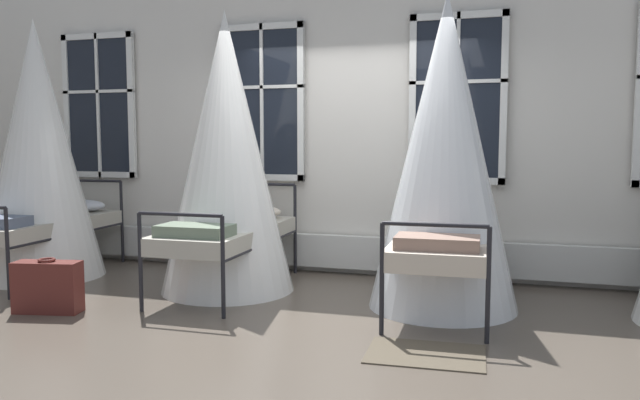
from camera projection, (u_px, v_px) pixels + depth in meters
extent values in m
plane|color=brown|center=(321.00, 304.00, 5.59)|extent=(19.85, 19.85, 0.00)
cube|color=silver|center=(358.00, 114.00, 6.77)|extent=(10.93, 0.10, 3.52)
cube|color=black|center=(99.00, 106.00, 7.56)|extent=(0.98, 0.02, 1.74)
cube|color=silver|center=(101.00, 174.00, 7.64)|extent=(0.98, 0.06, 0.07)
cube|color=silver|center=(97.00, 36.00, 7.49)|extent=(0.98, 0.06, 0.07)
cube|color=silver|center=(67.00, 107.00, 7.69)|extent=(0.07, 0.06, 1.74)
cube|color=silver|center=(132.00, 105.00, 7.43)|extent=(0.07, 0.06, 1.74)
cube|color=silver|center=(99.00, 106.00, 7.56)|extent=(0.04, 0.06, 1.74)
cube|color=silver|center=(98.00, 92.00, 7.55)|extent=(0.98, 0.06, 0.04)
cube|color=black|center=(262.00, 103.00, 6.95)|extent=(0.98, 0.02, 1.74)
cube|color=silver|center=(263.00, 177.00, 7.03)|extent=(0.98, 0.06, 0.07)
cube|color=silver|center=(262.00, 27.00, 6.88)|extent=(0.98, 0.06, 0.07)
cube|color=silver|center=(225.00, 104.00, 7.08)|extent=(0.07, 0.06, 1.74)
cube|color=silver|center=(301.00, 102.00, 6.82)|extent=(0.07, 0.06, 1.74)
cube|color=silver|center=(262.00, 103.00, 6.95)|extent=(0.04, 0.06, 1.74)
cube|color=silver|center=(262.00, 87.00, 6.94)|extent=(0.98, 0.06, 0.04)
cube|color=black|center=(457.00, 99.00, 6.34)|extent=(0.98, 0.02, 1.74)
cube|color=silver|center=(456.00, 181.00, 6.42)|extent=(0.98, 0.06, 0.07)
cube|color=silver|center=(459.00, 16.00, 6.27)|extent=(0.98, 0.06, 0.07)
cube|color=silver|center=(413.00, 100.00, 6.47)|extent=(0.07, 0.06, 1.74)
cube|color=silver|center=(504.00, 98.00, 6.21)|extent=(0.07, 0.06, 1.74)
cube|color=silver|center=(457.00, 99.00, 6.34)|extent=(0.04, 0.06, 1.74)
cube|color=silver|center=(458.00, 82.00, 6.33)|extent=(0.98, 0.06, 0.04)
cube|color=silver|center=(639.00, 96.00, 5.86)|extent=(0.07, 0.06, 1.74)
cube|color=silver|center=(354.00, 252.00, 6.78)|extent=(7.03, 0.10, 0.36)
cylinder|color=black|center=(67.00, 220.00, 7.69)|extent=(0.04, 0.04, 0.98)
cylinder|color=black|center=(122.00, 222.00, 7.49)|extent=(0.04, 0.04, 0.98)
cylinder|color=black|center=(8.00, 254.00, 5.71)|extent=(0.04, 0.04, 0.85)
cylinder|color=black|center=(12.00, 231.00, 6.80)|extent=(0.08, 1.86, 0.03)
cylinder|color=black|center=(72.00, 234.00, 6.60)|extent=(0.08, 1.86, 0.03)
cylinder|color=black|center=(93.00, 181.00, 7.54)|extent=(0.77, 0.05, 0.03)
cube|color=#B7B2A3|center=(41.00, 226.00, 6.69)|extent=(0.84, 1.90, 0.16)
ellipsoid|color=silver|center=(81.00, 206.00, 7.34)|extent=(0.61, 0.42, 0.14)
cone|color=white|center=(38.00, 150.00, 6.61)|extent=(1.29, 1.29, 2.74)
cylinder|color=black|center=(231.00, 227.00, 7.07)|extent=(0.04, 0.04, 0.98)
cylinder|color=black|center=(295.00, 229.00, 6.85)|extent=(0.04, 0.04, 0.98)
cylinder|color=black|center=(140.00, 262.00, 5.30)|extent=(0.04, 0.04, 0.85)
cylinder|color=black|center=(223.00, 268.00, 5.09)|extent=(0.04, 0.04, 0.85)
cylinder|color=black|center=(192.00, 240.00, 6.19)|extent=(0.04, 1.86, 0.03)
cylinder|color=black|center=(264.00, 244.00, 5.97)|extent=(0.04, 1.86, 0.03)
cylinder|color=black|center=(262.00, 184.00, 6.92)|extent=(0.77, 0.04, 0.03)
cylinder|color=black|center=(180.00, 215.00, 5.16)|extent=(0.77, 0.04, 0.03)
cube|color=#B7B2A3|center=(227.00, 234.00, 6.07)|extent=(0.80, 1.88, 0.16)
ellipsoid|color=beige|center=(254.00, 212.00, 6.71)|extent=(0.60, 0.40, 0.14)
cube|color=slate|center=(195.00, 230.00, 5.42)|extent=(0.64, 0.36, 0.10)
cone|color=white|center=(226.00, 153.00, 6.00)|extent=(1.29, 1.29, 2.70)
cylinder|color=black|center=(412.00, 235.00, 6.43)|extent=(0.04, 0.04, 0.98)
cylinder|color=black|center=(488.00, 238.00, 6.23)|extent=(0.04, 0.04, 0.98)
cylinder|color=black|center=(382.00, 279.00, 4.66)|extent=(0.04, 0.04, 0.85)
cylinder|color=black|center=(488.00, 286.00, 4.46)|extent=(0.04, 0.04, 0.85)
cylinder|color=black|center=(399.00, 252.00, 5.54)|extent=(0.08, 1.86, 0.03)
cylinder|color=black|center=(488.00, 256.00, 5.34)|extent=(0.08, 1.86, 0.03)
cylinder|color=black|center=(450.00, 189.00, 6.29)|extent=(0.77, 0.05, 0.03)
cylinder|color=black|center=(435.00, 225.00, 4.52)|extent=(0.77, 0.05, 0.03)
cube|color=beige|center=(443.00, 245.00, 5.43)|extent=(0.84, 1.89, 0.16)
ellipsoid|color=silver|center=(448.00, 219.00, 6.08)|extent=(0.61, 0.42, 0.14)
cube|color=gray|center=(437.00, 242.00, 4.78)|extent=(0.65, 0.38, 0.10)
cone|color=white|center=(445.00, 152.00, 5.36)|extent=(1.29, 1.29, 2.73)
cube|color=brown|center=(426.00, 354.00, 4.25)|extent=(0.82, 0.59, 0.01)
cube|color=#5B231E|center=(48.00, 287.00, 5.29)|extent=(0.59, 0.31, 0.44)
cube|color=tan|center=(54.00, 284.00, 5.40)|extent=(0.50, 0.11, 0.03)
torus|color=#5B231E|center=(47.00, 260.00, 5.27)|extent=(0.17, 0.17, 0.02)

